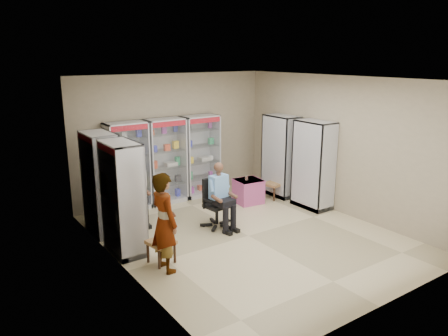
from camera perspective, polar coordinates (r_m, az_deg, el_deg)
floor at (r=8.61m, az=3.21°, el=-8.83°), size 6.00×6.00×0.00m
room_shell at (r=8.03m, az=3.41°, el=4.16°), size 5.02×6.02×3.01m
cabinet_back_left at (r=9.93m, az=-12.48°, el=0.15°), size 0.90×0.50×2.00m
cabinet_back_mid at (r=10.31m, az=-7.61°, el=0.90°), size 0.90×0.50×2.00m
cabinet_back_right at (r=10.76m, az=-3.11°, el=1.59°), size 0.90×0.50×2.00m
cabinet_right_far at (r=10.84m, az=7.42°, el=1.58°), size 0.90×0.50×2.00m
cabinet_right_near at (r=10.07m, az=11.60°, el=0.40°), size 0.90×0.50×2.00m
cabinet_left_far at (r=8.78m, az=-15.75°, el=-1.97°), size 0.90×0.50×2.00m
cabinet_left_near at (r=7.79m, az=-13.06°, el=-3.90°), size 0.90×0.50×2.00m
wooden_chair at (r=9.34m, az=-12.00°, el=-4.14°), size 0.42×0.42×0.94m
seated_customer at (r=9.24m, az=-11.94°, el=-3.05°), size 0.44×0.60×1.34m
office_chair at (r=8.87m, az=-0.95°, el=-4.61°), size 0.60×0.60×1.00m
seated_shopkeeper at (r=8.79m, az=-0.78°, el=-3.85°), size 0.48×0.63×1.28m
pink_trunk at (r=10.37m, az=3.20°, el=-3.05°), size 0.64×0.62×0.56m
tea_glass at (r=10.25m, az=2.95°, el=-1.30°), size 0.07×0.07×0.11m
woven_stool_a at (r=10.75m, az=6.41°, el=-2.95°), size 0.46×0.46×0.39m
woven_stool_b at (r=7.57m, az=-8.20°, el=-10.74°), size 0.46×0.46×0.40m
standing_man at (r=7.08m, az=-7.78°, el=-7.05°), size 0.42×0.61×1.65m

